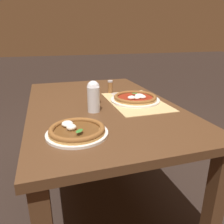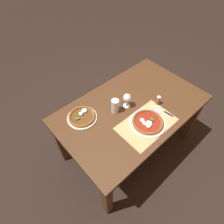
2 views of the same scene
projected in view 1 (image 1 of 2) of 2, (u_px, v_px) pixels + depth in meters
ground_plane at (102, 194)px, 1.68m from camera, size 24.00×24.00×0.00m
dining_table at (101, 116)px, 1.47m from camera, size 1.47×0.90×0.74m
paper_placemat at (135, 101)px, 1.46m from camera, size 0.53×0.33×0.00m
pizza_near at (135, 98)px, 1.46m from camera, size 0.33×0.33×0.05m
pizza_far at (77, 131)px, 0.97m from camera, size 0.28×0.28×0.05m
wine_glass at (93, 88)px, 1.36m from camera, size 0.08×0.08×0.16m
pint_glass at (94, 100)px, 1.25m from camera, size 0.07×0.07×0.15m
fork at (124, 94)px, 1.64m from camera, size 0.06×0.20×0.00m
knife at (124, 92)px, 1.67m from camera, size 0.05×0.22×0.01m
pepper_shaker at (110, 87)px, 1.66m from camera, size 0.04×0.04×0.10m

